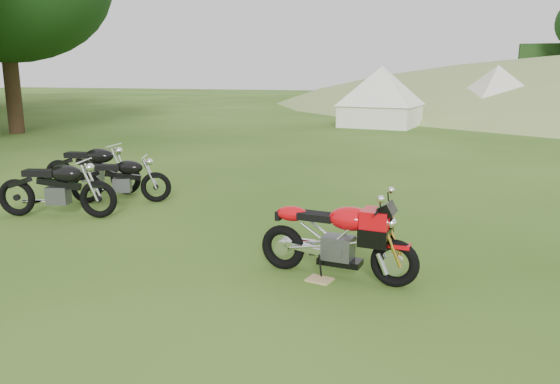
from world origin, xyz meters
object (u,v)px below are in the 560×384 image
(vintage_moto_c, at_px, (121,178))
(vintage_moto_d, at_px, (92,167))
(sport_motorcycle, at_px, (337,232))
(plywood_board, at_px, (320,280))
(tent_mid, at_px, (496,93))
(vintage_moto_a, at_px, (56,187))
(tent_left, at_px, (381,96))

(vintage_moto_c, height_order, vintage_moto_d, vintage_moto_d)
(sport_motorcycle, xyz_separation_m, plywood_board, (-0.15, -0.16, -0.53))
(plywood_board, xyz_separation_m, tent_mid, (3.02, 22.56, 1.29))
(vintage_moto_a, xyz_separation_m, vintage_moto_c, (0.41, 1.18, -0.05))
(vintage_moto_c, distance_m, tent_left, 15.75)
(plywood_board, height_order, vintage_moto_a, vintage_moto_a)
(vintage_moto_a, height_order, tent_mid, tent_mid)
(plywood_board, relative_size, tent_mid, 0.09)
(sport_motorcycle, bearing_deg, tent_mid, 89.11)
(vintage_moto_a, bearing_deg, tent_mid, 57.03)
(sport_motorcycle, distance_m, tent_left, 18.03)
(vintage_moto_c, height_order, tent_left, tent_left)
(vintage_moto_a, bearing_deg, sport_motorcycle, -26.82)
(tent_mid, bearing_deg, vintage_moto_d, -137.74)
(vintage_moto_a, relative_size, vintage_moto_d, 0.99)
(plywood_board, xyz_separation_m, vintage_moto_d, (-5.31, 3.08, 0.50))
(plywood_board, bearing_deg, vintage_moto_c, 149.42)
(sport_motorcycle, relative_size, tent_mid, 0.59)
(sport_motorcycle, bearing_deg, vintage_moto_d, 158.31)
(vintage_moto_a, xyz_separation_m, vintage_moto_d, (-0.61, 1.72, 0.01))
(plywood_board, relative_size, vintage_moto_d, 0.14)
(plywood_board, distance_m, vintage_moto_c, 5.01)
(tent_left, relative_size, tent_mid, 0.99)
(vintage_moto_c, bearing_deg, vintage_moto_d, 130.43)
(sport_motorcycle, xyz_separation_m, tent_mid, (2.87, 22.39, 0.77))
(vintage_moto_a, distance_m, tent_mid, 22.57)
(plywood_board, height_order, tent_mid, tent_mid)
(sport_motorcycle, height_order, plywood_board, sport_motorcycle)
(vintage_moto_c, bearing_deg, plywood_board, -52.09)
(sport_motorcycle, relative_size, vintage_moto_a, 0.93)
(plywood_board, bearing_deg, tent_left, 95.72)
(vintage_moto_c, relative_size, tent_left, 0.58)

